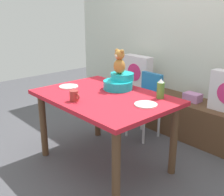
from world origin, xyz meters
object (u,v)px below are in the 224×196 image
infant_seat_teal (119,82)px  dinner_plate_near (69,86)px  teddy_bear (119,62)px  ketchup_bottle (161,89)px  dinner_plate_far (146,105)px  highchair (144,96)px  book_stack (192,97)px  coffee_mug (74,96)px  pillow_floral_left (138,71)px  dining_table (104,105)px

infant_seat_teal → dinner_plate_near: 0.54m
teddy_bear → ketchup_bottle: bearing=8.1°
dinner_plate_far → highchair: bearing=131.8°
dinner_plate_far → infant_seat_teal: bearing=161.1°
book_stack → coffee_mug: (-0.27, -1.52, 0.28)m
pillow_floral_left → highchair: (0.51, -0.42, -0.16)m
dining_table → dinner_plate_near: 0.49m
highchair → coffee_mug: (0.11, -1.08, 0.27)m
coffee_mug → dinner_plate_far: (0.51, 0.39, -0.04)m
pillow_floral_left → coffee_mug: size_ratio=3.67×
dining_table → highchair: (-0.16, 0.77, -0.12)m
infant_seat_teal → highchair: bearing=100.8°
highchair → dinner_plate_near: (-0.30, -0.87, 0.22)m
highchair → ketchup_bottle: ketchup_bottle is taller
dinner_plate_near → teddy_bear: bearing=41.2°
teddy_bear → ketchup_bottle: teddy_bear is taller
book_stack → infant_seat_teal: size_ratio=0.61×
ketchup_bottle → dinner_plate_near: ketchup_bottle is taller
book_stack → dinner_plate_near: 1.49m
teddy_bear → ketchup_bottle: size_ratio=1.35×
dining_table → dinner_plate_near: dinner_plate_near is taller
ketchup_bottle → teddy_bear: bearing=-171.9°
dinner_plate_far → coffee_mug: bearing=-142.4°
pillow_floral_left → dinner_plate_near: bearing=-81.1°
pillow_floral_left → dinner_plate_near: 1.30m
dining_table → ketchup_bottle: bearing=38.4°
pillow_floral_left → dinner_plate_far: (1.12, -1.11, 0.07)m
teddy_bear → dinner_plate_near: bearing=-138.8°
dinner_plate_near → dinner_plate_far: bearing=10.7°
teddy_bear → ketchup_bottle: 0.52m
teddy_bear → pillow_floral_left: bearing=123.0°
coffee_mug → dinner_plate_far: bearing=37.6°
dinner_plate_near → dinner_plate_far: size_ratio=1.00×
highchair → dinner_plate_far: size_ratio=3.95×
dining_table → dinner_plate_far: (0.46, 0.08, 0.11)m
pillow_floral_left → dinner_plate_far: bearing=-44.6°
highchair → book_stack: bearing=48.7°
teddy_bear → book_stack: bearing=73.3°
teddy_bear → dinner_plate_far: bearing=-18.8°
pillow_floral_left → dinner_plate_near: pillow_floral_left is taller
pillow_floral_left → teddy_bear: bearing=-57.0°
pillow_floral_left → book_stack: pillow_floral_left is taller
highchair → dinner_plate_far: 0.96m
book_stack → dinner_plate_near: bearing=-117.8°
book_stack → infant_seat_teal: bearing=-106.7°
infant_seat_teal → teddy_bear: (0.00, -0.00, 0.21)m
book_stack → ketchup_bottle: ketchup_bottle is taller
highchair → teddy_bear: (0.10, -0.51, 0.50)m
teddy_bear → dinner_plate_far: 0.61m
highchair → teddy_bear: size_ratio=3.16×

